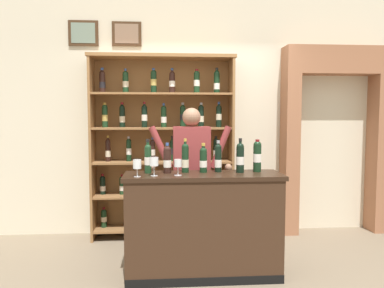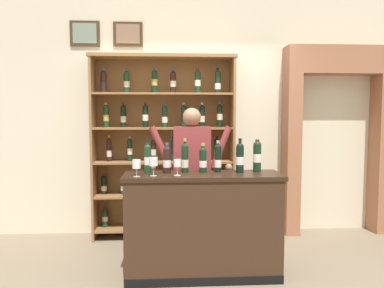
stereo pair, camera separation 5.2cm
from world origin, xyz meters
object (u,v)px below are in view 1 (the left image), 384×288
object	(u,v)px
tasting_bottle_chianti	(148,158)
wine_glass_left	(178,164)
wine_glass_right	(154,162)
tasting_counter	(203,225)
wine_shelf	(163,143)
tasting_bottle_grappa	(185,158)
wine_glass_center	(137,165)
tasting_bottle_vin_santo	(257,155)
tasting_bottle_bianco	(167,159)
tasting_bottle_rosso	(203,159)
shopkeeper	(191,166)
tasting_bottle_brunello	(240,157)
tasting_bottle_prosecco	(218,158)

from	to	relation	value
tasting_bottle_chianti	wine_glass_left	size ratio (longest dim) A/B	2.17
wine_glass_right	tasting_counter	bearing A→B (deg)	11.81
wine_shelf	tasting_bottle_grappa	size ratio (longest dim) A/B	6.94
tasting_counter	wine_glass_left	distance (m)	0.65
wine_glass_center	tasting_bottle_vin_santo	bearing A→B (deg)	11.06
tasting_bottle_chianti	tasting_bottle_bianco	xyz separation A→B (m)	(0.18, -0.01, -0.02)
tasting_bottle_grappa	tasting_bottle_rosso	xyz separation A→B (m)	(0.17, -0.02, -0.01)
shopkeeper	tasting_bottle_brunello	distance (m)	0.66
tasting_bottle_chianti	wine_glass_left	world-z (taller)	tasting_bottle_chianti
wine_shelf	tasting_bottle_chianti	bearing A→B (deg)	-96.63
wine_glass_center	tasting_bottle_prosecco	bearing A→B (deg)	17.48
tasting_bottle_chianti	tasting_bottle_brunello	size ratio (longest dim) A/B	0.98
tasting_bottle_brunello	wine_glass_left	distance (m)	0.62
shopkeeper	tasting_bottle_grappa	distance (m)	0.45
tasting_bottle_chianti	tasting_bottle_vin_santo	distance (m)	1.06
tasting_bottle_rosso	tasting_bottle_brunello	bearing A→B (deg)	-5.17
tasting_bottle_prosecco	tasting_bottle_vin_santo	bearing A→B (deg)	-2.50
tasting_bottle_bianco	shopkeeper	bearing A→B (deg)	60.13
tasting_bottle_grappa	wine_glass_left	bearing A→B (deg)	-112.47
tasting_bottle_rosso	wine_glass_left	xyz separation A→B (m)	(-0.25, -0.17, -0.02)
shopkeeper	tasting_bottle_chianti	size ratio (longest dim) A/B	4.98
shopkeeper	tasting_bottle_vin_santo	bearing A→B (deg)	-35.24
wine_glass_left	tasting_bottle_rosso	bearing A→B (deg)	34.23
tasting_counter	wine_glass_center	size ratio (longest dim) A/B	9.54
tasting_bottle_prosecco	tasting_counter	bearing A→B (deg)	-145.52
shopkeeper	tasting_bottle_chianti	bearing A→B (deg)	-134.97
shopkeeper	tasting_bottle_rosso	distance (m)	0.46
tasting_bottle_bianco	wine_glass_left	bearing A→B (deg)	-57.67
tasting_bottle_grappa	tasting_bottle_prosecco	bearing A→B (deg)	1.39
tasting_bottle_chianti	tasting_bottle_prosecco	world-z (taller)	tasting_bottle_chianti
tasting_bottle_rosso	wine_glass_center	bearing A→B (deg)	-160.65
tasting_bottle_bianco	wine_glass_right	bearing A→B (deg)	-127.21
shopkeeper	wine_shelf	bearing A→B (deg)	113.80
tasting_bottle_brunello	shopkeeper	bearing A→B (deg)	132.73
tasting_bottle_prosecco	tasting_bottle_brunello	distance (m)	0.21
tasting_counter	tasting_bottle_prosecco	size ratio (longest dim) A/B	4.86
tasting_bottle_chianti	tasting_bottle_brunello	world-z (taller)	tasting_bottle_brunello
tasting_bottle_chianti	wine_glass_right	bearing A→B (deg)	-70.16
tasting_bottle_prosecco	tasting_bottle_chianti	bearing A→B (deg)	-177.28
tasting_bottle_chianti	wine_shelf	bearing A→B (deg)	83.37
tasting_bottle_prosecco	tasting_bottle_grappa	bearing A→B (deg)	-178.61
tasting_bottle_brunello	tasting_bottle_vin_santo	world-z (taller)	tasting_bottle_brunello
tasting_bottle_rosso	tasting_bottle_brunello	xyz separation A→B (m)	(0.35, -0.03, 0.02)
tasting_bottle_vin_santo	tasting_counter	bearing A→B (deg)	-170.39
tasting_bottle_bianco	wine_shelf	bearing A→B (deg)	92.41
tasting_bottle_chianti	wine_glass_center	xyz separation A→B (m)	(-0.09, -0.21, -0.04)
tasting_bottle_bianco	tasting_bottle_brunello	bearing A→B (deg)	-1.02
wine_shelf	tasting_bottle_prosecco	xyz separation A→B (m)	(0.54, -1.13, -0.07)
shopkeeper	wine_glass_center	bearing A→B (deg)	-129.16
tasting_bottle_bianco	tasting_bottle_vin_santo	world-z (taller)	tasting_bottle_vin_santo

